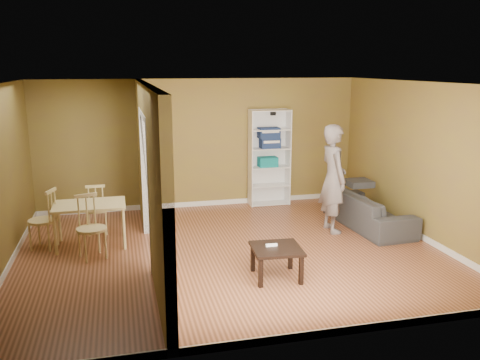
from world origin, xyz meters
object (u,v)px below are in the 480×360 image
person (334,169)px  coffee_table (276,252)px  sofa (368,205)px  dining_table (90,208)px  bookshelf (269,157)px  chair_left (42,219)px  chair_far (97,208)px  chair_near (91,227)px

person → coffee_table: (-1.56, -1.72, -0.73)m
person → sofa: bearing=-84.4°
dining_table → coffee_table: bearing=-37.6°
person → dining_table: 4.12m
bookshelf → person: bearing=-74.2°
chair_left → dining_table: bearing=105.1°
bookshelf → chair_left: 4.61m
chair_left → chair_far: chair_left is taller
chair_far → coffee_table: bearing=132.3°
bookshelf → sofa: bearing=-55.7°
chair_far → chair_left: bearing=33.7°
chair_left → chair_far: bearing=143.2°
coffee_table → chair_left: 3.80m
bookshelf → dining_table: (-3.52, -1.78, -0.37)m
coffee_table → dining_table: size_ratio=0.59×
bookshelf → chair_near: size_ratio=2.04×
person → chair_left: size_ratio=2.27×
dining_table → chair_far: size_ratio=1.24×
dining_table → chair_far: bearing=82.6°
dining_table → chair_left: 0.74m
person → coffee_table: person is taller
coffee_table → chair_far: chair_far is taller
person → chair_far: person is taller
sofa → chair_far: (-4.75, 0.74, 0.05)m
coffee_table → chair_left: bearing=148.7°
sofa → person: size_ratio=0.94×
bookshelf → chair_near: bearing=-145.8°
chair_left → chair_far: (0.81, 0.57, -0.04)m
bookshelf → chair_near: (-3.48, -2.36, -0.50)m
dining_table → chair_left: bearing=177.2°
sofa → chair_far: chair_far is taller
coffee_table → person: bearing=47.7°
sofa → dining_table: sofa is taller
chair_left → chair_far: size_ratio=1.08×
bookshelf → dining_table: bookshelf is taller
person → chair_far: (-4.00, 0.83, -0.65)m
sofa → dining_table: (-4.82, 0.14, 0.23)m
sofa → coffee_table: size_ratio=3.16×
bookshelf → chair_far: bookshelf is taller
chair_near → coffee_table: bearing=-49.0°
sofa → bookshelf: bearing=31.1°
bookshelf → dining_table: size_ratio=1.77×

